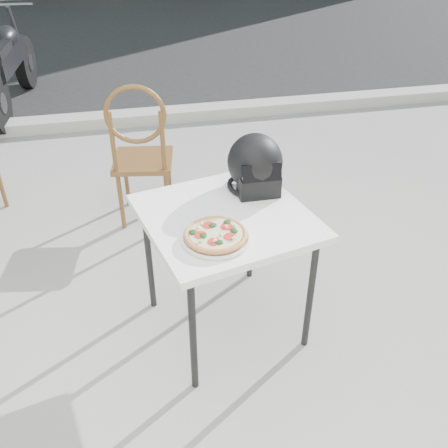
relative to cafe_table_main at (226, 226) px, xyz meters
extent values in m
plane|color=#999691|center=(-0.25, 0.19, -0.69)|extent=(80.00, 80.00, 0.00)
cube|color=black|center=(-0.25, 7.19, -0.69)|extent=(30.00, 8.00, 0.00)
cube|color=#A6A49C|center=(-0.25, 3.19, -0.63)|extent=(30.00, 0.25, 0.12)
cube|color=white|center=(0.00, 0.00, 0.05)|extent=(0.96, 0.96, 0.04)
cylinder|color=black|center=(-0.25, -0.40, -0.33)|extent=(0.04, 0.04, 0.72)
cylinder|color=black|center=(0.40, -0.25, -0.33)|extent=(0.04, 0.04, 0.72)
cylinder|color=black|center=(-0.40, 0.25, -0.33)|extent=(0.04, 0.04, 0.72)
cylinder|color=black|center=(0.25, 0.40, -0.33)|extent=(0.04, 0.04, 0.72)
cylinder|color=silver|center=(-0.09, -0.21, 0.07)|extent=(0.34, 0.34, 0.01)
torus|color=silver|center=(-0.09, -0.21, 0.08)|extent=(0.36, 0.36, 0.02)
cylinder|color=#D98F4F|center=(-0.09, -0.21, 0.10)|extent=(0.38, 0.38, 0.01)
torus|color=#D98F4F|center=(-0.09, -0.21, 0.10)|extent=(0.39, 0.39, 0.02)
cylinder|color=red|center=(-0.09, -0.21, 0.10)|extent=(0.33, 0.33, 0.00)
cylinder|color=beige|center=(-0.09, -0.21, 0.11)|extent=(0.33, 0.33, 0.00)
cylinder|color=red|center=(-0.03, -0.17, 0.11)|extent=(0.08, 0.08, 0.00)
cylinder|color=red|center=(-0.12, -0.14, 0.11)|extent=(0.08, 0.08, 0.00)
cylinder|color=red|center=(-0.17, -0.21, 0.11)|extent=(0.08, 0.08, 0.00)
cylinder|color=red|center=(-0.12, -0.28, 0.11)|extent=(0.08, 0.08, 0.00)
cylinder|color=red|center=(-0.04, -0.25, 0.11)|extent=(0.08, 0.08, 0.00)
ellipsoid|color=#143815|center=(-0.10, -0.15, 0.11)|extent=(0.05, 0.05, 0.01)
ellipsoid|color=#143815|center=(-0.16, -0.22, 0.11)|extent=(0.05, 0.05, 0.01)
ellipsoid|color=#143815|center=(-0.01, -0.21, 0.11)|extent=(0.05, 0.05, 0.01)
ellipsoid|color=#143815|center=(-0.10, -0.28, 0.11)|extent=(0.05, 0.04, 0.01)
ellipsoid|color=#143815|center=(-0.02, -0.13, 0.11)|extent=(0.05, 0.05, 0.01)
ellipsoid|color=#143815|center=(-0.20, -0.18, 0.11)|extent=(0.04, 0.05, 0.01)
cylinder|color=#FCFB9A|center=(-0.07, -0.23, 0.12)|extent=(0.02, 0.03, 0.02)
cylinder|color=#FCFB9A|center=(-0.17, -0.16, 0.12)|extent=(0.02, 0.02, 0.02)
cylinder|color=#FCFB9A|center=(-0.04, -0.17, 0.12)|extent=(0.03, 0.03, 0.02)
cylinder|color=#FCFB9A|center=(-0.15, -0.12, 0.12)|extent=(0.02, 0.03, 0.02)
cylinder|color=#FCFB9A|center=(-0.02, -0.27, 0.12)|extent=(0.02, 0.02, 0.02)
cylinder|color=#FCFB9A|center=(-0.17, -0.26, 0.12)|extent=(0.03, 0.03, 0.02)
cylinder|color=#FCFB9A|center=(0.01, -0.18, 0.12)|extent=(0.02, 0.03, 0.02)
cylinder|color=#FCFB9A|center=(-0.11, -0.27, 0.12)|extent=(0.02, 0.02, 0.02)
ellipsoid|color=black|center=(0.21, 0.24, 0.22)|extent=(0.30, 0.31, 0.31)
cube|color=black|center=(0.21, 0.14, 0.13)|extent=(0.22, 0.11, 0.12)
torus|color=black|center=(0.21, 0.24, 0.09)|extent=(0.30, 0.30, 0.03)
cube|color=black|center=(0.21, 0.10, 0.23)|extent=(0.21, 0.04, 0.10)
cube|color=brown|center=(-0.34, 1.28, -0.22)|extent=(0.48, 0.48, 0.04)
cylinder|color=brown|center=(-0.14, 1.42, -0.46)|extent=(0.04, 0.04, 0.46)
cylinder|color=brown|center=(-0.47, 1.48, -0.46)|extent=(0.04, 0.04, 0.46)
cylinder|color=brown|center=(-0.20, 1.09, -0.46)|extent=(0.04, 0.04, 0.46)
cylinder|color=brown|center=(-0.53, 1.14, -0.46)|extent=(0.04, 0.04, 0.46)
cylinder|color=brown|center=(-0.20, 1.08, 0.00)|extent=(0.04, 0.04, 0.44)
cylinder|color=brown|center=(-0.53, 1.13, 0.00)|extent=(0.04, 0.04, 0.44)
torus|color=brown|center=(-0.37, 1.11, 0.20)|extent=(0.41, 0.10, 0.41)
cylinder|color=brown|center=(-1.44, 1.65, -0.46)|extent=(0.04, 0.04, 0.46)
cylinder|color=black|center=(-1.55, 4.68, -0.38)|extent=(0.18, 0.64, 0.63)
cylinder|color=slate|center=(-1.55, 4.68, -0.38)|extent=(0.16, 0.22, 0.21)
cube|color=black|center=(-1.62, 3.95, -0.12)|extent=(0.28, 1.12, 0.23)
ellipsoid|color=black|center=(-1.60, 4.11, 0.06)|extent=(0.27, 0.46, 0.24)
cylinder|color=slate|center=(-1.56, 4.60, -0.04)|extent=(0.07, 0.34, 0.75)
cylinder|color=slate|center=(-1.57, 4.47, 0.34)|extent=(0.55, 0.08, 0.03)
camera|label=1|loc=(-0.46, -2.06, 1.43)|focal=40.00mm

